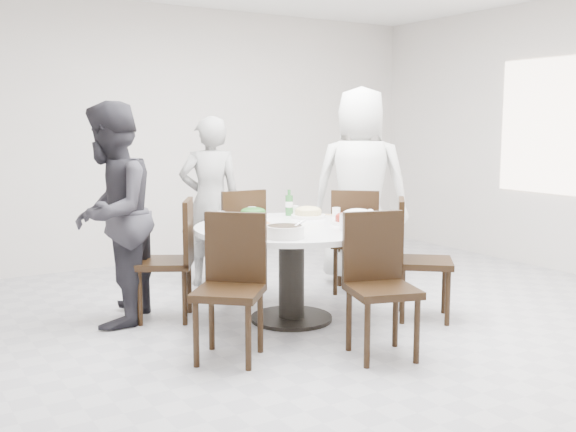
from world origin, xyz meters
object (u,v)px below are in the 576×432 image
chair_ne (356,240)px  chair_sw (229,289)px  dining_table (291,273)px  chair_se (425,259)px  diner_right (360,186)px  soup_bowl (285,232)px  chair_n (235,241)px  chair_nw (164,260)px  diner_left (111,214)px  rice_bowl (358,222)px  diner_middle (210,201)px  beverage_bottle (289,203)px  chair_s (383,287)px

chair_ne → chair_sw: same height
dining_table → chair_se: 1.05m
diner_right → soup_bowl: (-1.56, -1.14, -0.14)m
chair_n → chair_sw: size_ratio=1.00×
chair_nw → chair_se: 2.04m
diner_left → rice_bowl: 1.86m
chair_sw → rice_bowl: size_ratio=3.47×
chair_n → dining_table: bearing=90.2°
chair_sw → soup_bowl: (0.49, 0.10, 0.32)m
chair_nw → chair_sw: size_ratio=1.00×
diner_right → diner_left: size_ratio=1.10×
chair_ne → chair_nw: 1.82m
chair_ne → chair_se: same height
chair_nw → rice_bowl: bearing=79.0°
chair_n → diner_left: bearing=18.6°
chair_se → soup_bowl: chair_se is taller
soup_bowl → chair_se: bearing=-4.3°
chair_se → diner_left: diner_left is taller
chair_ne → diner_middle: diner_middle is taller
dining_table → soup_bowl: size_ratio=5.45×
chair_sw → diner_middle: diner_middle is taller
dining_table → chair_se: (0.91, -0.52, 0.10)m
chair_sw → soup_bowl: bearing=54.5°
dining_table → rice_bowl: 0.69m
chair_sw → beverage_bottle: 1.56m
chair_sw → soup_bowl: 0.60m
dining_table → chair_s: (0.06, -1.02, 0.10)m
chair_sw → chair_s: 1.01m
chair_s → diner_middle: bearing=109.4°
chair_n → chair_nw: size_ratio=1.00×
chair_sw → diner_right: 2.45m
diner_right → diner_left: 2.44m
chair_ne → diner_left: 2.23m
chair_sw → rice_bowl: 1.18m
chair_s → diner_left: (-1.26, 1.68, 0.38)m
diner_left → chair_ne: bearing=118.9°
chair_ne → chair_sw: (-1.81, -0.98, 0.00)m
chair_sw → chair_ne: bearing=70.9°
chair_sw → rice_bowl: bearing=47.7°
dining_table → chair_n: (0.04, 1.01, 0.10)m
chair_ne → soup_bowl: size_ratio=3.45×
chair_s → diner_middle: 2.45m
diner_middle → beverage_bottle: 0.96m
diner_left → beverage_bottle: diner_left is taller
chair_n → diner_right: 1.32m
dining_table → chair_nw: bearing=146.1°
chair_nw → diner_right: size_ratio=0.51×
chair_sw → beverage_bottle: (1.11, 1.03, 0.39)m
chair_se → dining_table: bearing=101.1°
diner_right → chair_ne: bearing=90.2°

